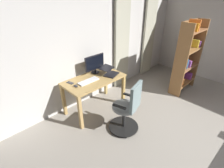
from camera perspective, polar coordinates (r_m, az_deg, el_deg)
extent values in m
cube|color=silver|center=(3.94, -3.58, 14.44)|extent=(5.40, 0.10, 2.60)
cube|color=#B8B59E|center=(5.18, 12.57, 16.42)|extent=(0.49, 0.06, 2.42)
cube|color=#B8B59E|center=(4.28, 3.42, 14.43)|extent=(0.49, 0.06, 2.42)
cube|color=tan|center=(3.41, -6.16, 1.54)|extent=(1.24, 0.66, 0.04)
cube|color=#B08D4B|center=(3.76, 3.88, -2.07)|extent=(0.06, 0.06, 0.70)
cube|color=tan|center=(3.13, -10.76, -9.81)|extent=(0.06, 0.06, 0.70)
cube|color=tan|center=(4.11, -2.17, 0.93)|extent=(0.06, 0.06, 0.70)
cube|color=tan|center=(3.55, -16.19, -5.35)|extent=(0.06, 0.06, 0.70)
cylinder|color=black|center=(3.29, 3.95, -14.18)|extent=(0.56, 0.56, 0.02)
sphere|color=black|center=(3.48, 5.89, -11.80)|extent=(0.05, 0.05, 0.05)
sphere|color=black|center=(3.44, 0.82, -12.20)|extent=(0.05, 0.05, 0.05)
sphere|color=black|center=(3.22, -0.28, -15.68)|extent=(0.05, 0.05, 0.05)
sphere|color=black|center=(3.12, 4.75, -17.59)|extent=(0.05, 0.05, 0.05)
sphere|color=black|center=(3.29, 8.54, -14.89)|extent=(0.05, 0.05, 0.05)
cylinder|color=black|center=(3.15, 4.09, -11.32)|extent=(0.06, 0.06, 0.43)
cylinder|color=gray|center=(3.00, 4.25, -7.81)|extent=(0.54, 0.54, 0.05)
cube|color=gray|center=(2.78, 8.16, -4.56)|extent=(0.37, 0.15, 0.49)
cube|color=black|center=(2.77, 2.50, -7.74)|extent=(0.10, 0.24, 0.03)
cube|color=black|center=(3.07, 6.00, -3.83)|extent=(0.10, 0.24, 0.03)
cylinder|color=black|center=(3.66, -5.74, 4.05)|extent=(0.18, 0.18, 0.01)
cylinder|color=black|center=(3.65, -5.77, 4.58)|extent=(0.04, 0.04, 0.06)
cube|color=black|center=(3.58, -5.97, 7.35)|extent=(0.49, 0.03, 0.32)
cube|color=black|center=(3.57, -5.80, 7.28)|extent=(0.45, 0.01, 0.28)
cube|color=white|center=(3.29, -8.04, 0.98)|extent=(0.43, 0.15, 0.02)
cube|color=black|center=(3.54, -0.22, 3.35)|extent=(0.37, 0.32, 0.02)
cube|color=black|center=(3.54, -1.90, 5.54)|extent=(0.37, 0.32, 0.04)
ellipsoid|color=#333338|center=(3.16, -12.28, -0.64)|extent=(0.06, 0.10, 0.04)
cube|color=#333338|center=(3.32, -14.14, 0.41)|extent=(0.10, 0.16, 0.01)
cube|color=olive|center=(4.87, 26.45, 9.08)|extent=(0.04, 0.30, 1.74)
cube|color=olive|center=(4.14, 22.30, 6.80)|extent=(0.04, 0.30, 1.74)
cube|color=olive|center=(4.54, 23.03, 8.54)|extent=(0.85, 0.04, 1.74)
cube|color=olive|center=(4.75, 22.95, 0.71)|extent=(0.78, 0.30, 0.04)
cube|color=#92603C|center=(4.57, 23.99, 5.51)|extent=(0.78, 0.30, 0.04)
cube|color=olive|center=(4.44, 25.12, 10.64)|extent=(0.78, 0.30, 0.04)
cube|color=#986037|center=(4.34, 26.35, 16.05)|extent=(0.78, 0.30, 0.04)
cube|color=orange|center=(4.54, 22.19, 1.01)|extent=(0.06, 0.22, 0.16)
cube|color=#904898|center=(4.51, 24.05, 6.53)|extent=(0.07, 0.24, 0.16)
cube|color=gold|center=(4.58, 26.35, 12.34)|extent=(0.05, 0.20, 0.18)
cube|color=orange|center=(4.24, 26.31, 17.70)|extent=(0.03, 0.25, 0.23)
cube|color=purple|center=(4.90, 24.30, 2.71)|extent=(0.06, 0.23, 0.18)
cube|color=#3A79B9|center=(4.37, 23.41, 6.51)|extent=(0.04, 0.19, 0.23)
cube|color=purple|center=(4.67, 26.71, 12.27)|extent=(0.05, 0.23, 0.14)
cube|color=orange|center=(4.15, 25.71, 17.18)|extent=(0.05, 0.26, 0.17)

